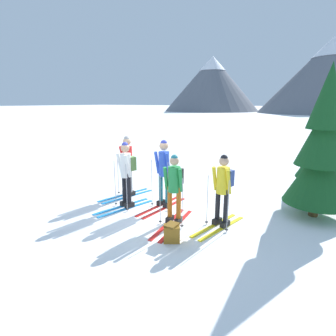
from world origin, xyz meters
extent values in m
plane|color=white|center=(0.00, 0.00, 0.00)|extent=(400.00, 400.00, 0.00)
cube|color=#1E84D1|center=(-1.06, 0.41, 0.01)|extent=(0.56, 1.71, 0.02)
cube|color=#1E84D1|center=(-1.27, 0.46, 0.01)|extent=(0.56, 1.71, 0.02)
cube|color=black|center=(-1.03, 0.50, 0.08)|extent=(0.18, 0.28, 0.12)
cylinder|color=gray|center=(-1.03, 0.50, 0.55)|extent=(0.11, 0.11, 0.85)
cube|color=black|center=(-1.24, 0.56, 0.08)|extent=(0.18, 0.28, 0.12)
cylinder|color=gray|center=(-1.24, 0.56, 0.55)|extent=(0.11, 0.11, 0.85)
cylinder|color=red|center=(-1.14, 0.53, 1.17)|extent=(0.28, 0.28, 0.64)
sphere|color=tan|center=(-1.14, 0.53, 1.64)|extent=(0.23, 0.23, 0.23)
sphere|color=gray|center=(-1.14, 0.53, 1.71)|extent=(0.17, 0.17, 0.17)
cylinder|color=red|center=(-0.98, 0.43, 1.19)|extent=(0.13, 0.22, 0.61)
cylinder|color=red|center=(-1.33, 0.52, 1.19)|extent=(0.13, 0.22, 0.61)
cylinder|color=#A5A5AD|center=(-0.93, 0.29, 0.64)|extent=(0.02, 0.02, 1.28)
cylinder|color=black|center=(-0.93, 0.29, 0.06)|extent=(0.07, 0.07, 0.01)
cylinder|color=#A5A5AD|center=(-1.45, 0.43, 0.64)|extent=(0.02, 0.02, 1.28)
cylinder|color=black|center=(-1.45, 0.43, 0.06)|extent=(0.07, 0.07, 0.01)
cube|color=#1E84D1|center=(-0.50, -0.34, 0.01)|extent=(0.55, 1.66, 0.02)
cube|color=#1E84D1|center=(-0.71, -0.28, 0.01)|extent=(0.55, 1.66, 0.02)
cube|color=black|center=(-0.47, -0.25, 0.08)|extent=(0.18, 0.28, 0.12)
cylinder|color=black|center=(-0.47, -0.25, 0.54)|extent=(0.11, 0.11, 0.83)
cube|color=black|center=(-0.69, -0.19, 0.08)|extent=(0.18, 0.28, 0.12)
cylinder|color=black|center=(-0.69, -0.19, 0.54)|extent=(0.11, 0.11, 0.83)
cylinder|color=white|center=(-0.58, -0.22, 1.15)|extent=(0.28, 0.28, 0.63)
sphere|color=tan|center=(-0.58, -0.22, 1.61)|extent=(0.23, 0.23, 0.23)
sphere|color=#2D389E|center=(-0.58, -0.22, 1.67)|extent=(0.17, 0.17, 0.17)
cylinder|color=white|center=(-0.42, -0.32, 1.16)|extent=(0.13, 0.22, 0.59)
cylinder|color=white|center=(-0.77, -0.22, 1.16)|extent=(0.13, 0.22, 0.59)
cylinder|color=#A5A5AD|center=(-0.37, -0.46, 0.63)|extent=(0.02, 0.02, 1.25)
cylinder|color=black|center=(-0.37, -0.46, 0.06)|extent=(0.07, 0.07, 0.01)
cylinder|color=#A5A5AD|center=(-0.89, -0.32, 0.63)|extent=(0.02, 0.02, 1.25)
cylinder|color=black|center=(-0.89, -0.32, 0.06)|extent=(0.07, 0.07, 0.01)
cube|color=#4C7238|center=(-0.53, -0.05, 1.18)|extent=(0.29, 0.22, 0.36)
cube|color=red|center=(0.34, 0.23, 0.01)|extent=(0.27, 1.78, 0.02)
cube|color=red|center=(0.12, 0.25, 0.01)|extent=(0.27, 1.78, 0.02)
cube|color=black|center=(0.35, 0.33, 0.08)|extent=(0.14, 0.27, 0.12)
cylinder|color=#1E6B7A|center=(0.35, 0.33, 0.55)|extent=(0.11, 0.11, 0.86)
cube|color=black|center=(0.13, 0.35, 0.08)|extent=(0.14, 0.27, 0.12)
cylinder|color=#1E6B7A|center=(0.13, 0.35, 0.55)|extent=(0.11, 0.11, 0.86)
cylinder|color=blue|center=(0.24, 0.34, 1.18)|extent=(0.28, 0.28, 0.64)
sphere|color=tan|center=(0.24, 0.34, 1.65)|extent=(0.23, 0.23, 0.23)
sphere|color=#2D389E|center=(0.24, 0.34, 1.72)|extent=(0.17, 0.17, 0.17)
cylinder|color=blue|center=(0.42, 0.26, 1.20)|extent=(0.10, 0.21, 0.61)
cylinder|color=blue|center=(0.06, 0.30, 1.20)|extent=(0.10, 0.21, 0.61)
cylinder|color=#A5A5AD|center=(0.49, 0.14, 0.64)|extent=(0.02, 0.02, 1.29)
cylinder|color=black|center=(0.49, 0.14, 0.06)|extent=(0.07, 0.07, 0.01)
cylinder|color=#A5A5AD|center=(-0.04, 0.19, 0.64)|extent=(0.02, 0.02, 1.29)
cylinder|color=black|center=(-0.04, 0.19, 0.06)|extent=(0.07, 0.07, 0.01)
cube|color=red|center=(1.12, -0.51, 0.01)|extent=(0.30, 1.78, 0.02)
cube|color=red|center=(0.90, -0.53, 0.01)|extent=(0.30, 1.78, 0.02)
cube|color=black|center=(1.11, -0.41, 0.08)|extent=(0.14, 0.27, 0.12)
cylinder|color=#B76019|center=(1.11, -0.41, 0.51)|extent=(0.11, 0.11, 0.77)
cube|color=black|center=(0.89, -0.43, 0.08)|extent=(0.14, 0.27, 0.12)
cylinder|color=#B76019|center=(0.89, -0.43, 0.51)|extent=(0.11, 0.11, 0.77)
cylinder|color=#238C42|center=(1.00, -0.42, 1.06)|extent=(0.28, 0.28, 0.58)
sphere|color=tan|center=(1.00, -0.42, 1.48)|extent=(0.21, 0.21, 0.21)
sphere|color=#1E6B7A|center=(1.00, -0.42, 1.55)|extent=(0.16, 0.16, 0.16)
cylinder|color=#238C42|center=(1.18, -0.46, 1.08)|extent=(0.10, 0.20, 0.55)
cylinder|color=#238C42|center=(0.83, -0.50, 1.08)|extent=(0.10, 0.20, 0.55)
cylinder|color=#A5A5AD|center=(1.29, -0.57, 0.58)|extent=(0.02, 0.02, 1.16)
cylinder|color=black|center=(1.29, -0.57, 0.06)|extent=(0.07, 0.07, 0.01)
cylinder|color=#A5A5AD|center=(0.75, -0.63, 0.58)|extent=(0.02, 0.02, 1.16)
cylinder|color=black|center=(0.75, -0.63, 0.06)|extent=(0.07, 0.07, 0.01)
cube|color=black|center=(0.98, -0.25, 1.09)|extent=(0.28, 0.19, 0.36)
cube|color=yellow|center=(2.07, -0.11, 0.01)|extent=(0.48, 1.62, 0.02)
cube|color=yellow|center=(1.85, -0.06, 0.01)|extent=(0.48, 1.62, 0.02)
cube|color=black|center=(2.09, -0.01, 0.08)|extent=(0.17, 0.28, 0.12)
cylinder|color=black|center=(2.09, -0.01, 0.51)|extent=(0.11, 0.11, 0.78)
cube|color=black|center=(1.88, 0.04, 0.08)|extent=(0.17, 0.28, 0.12)
cylinder|color=black|center=(1.88, 0.04, 0.51)|extent=(0.11, 0.11, 0.78)
cylinder|color=yellow|center=(1.98, 0.01, 1.08)|extent=(0.28, 0.28, 0.59)
sphere|color=tan|center=(1.98, 0.01, 1.51)|extent=(0.21, 0.21, 0.21)
sphere|color=black|center=(1.98, 0.01, 1.57)|extent=(0.16, 0.16, 0.16)
cylinder|color=yellow|center=(2.14, -0.09, 1.09)|extent=(0.12, 0.21, 0.56)
cylinder|color=yellow|center=(1.80, 0.00, 1.09)|extent=(0.12, 0.21, 0.56)
cylinder|color=#A5A5AD|center=(2.20, -0.23, 0.59)|extent=(0.02, 0.02, 1.17)
cylinder|color=black|center=(2.20, -0.23, 0.06)|extent=(0.07, 0.07, 0.01)
cylinder|color=#A5A5AD|center=(1.68, -0.10, 0.59)|extent=(0.02, 0.02, 1.17)
cylinder|color=black|center=(1.68, -0.10, 0.06)|extent=(0.07, 0.07, 0.01)
cube|color=#384C99|center=(2.02, 0.18, 1.11)|extent=(0.29, 0.22, 0.36)
cylinder|color=#51381E|center=(3.74, 1.73, 0.35)|extent=(0.22, 0.22, 0.70)
cone|color=#14471E|center=(3.74, 1.73, 1.09)|extent=(1.50, 1.50, 1.48)
cone|color=#14471E|center=(3.74, 1.73, 2.03)|extent=(1.15, 1.15, 1.48)
cone|color=#14471E|center=(3.74, 1.73, 2.88)|extent=(0.82, 0.82, 1.48)
cylinder|color=#51381E|center=(3.71, 4.32, 0.34)|extent=(0.21, 0.21, 0.69)
cone|color=#14471E|center=(3.71, 4.32, 1.07)|extent=(1.47, 1.47, 1.45)
cone|color=#14471E|center=(3.71, 4.32, 1.99)|extent=(1.12, 1.12, 1.45)
cone|color=#14471E|center=(3.71, 4.32, 2.83)|extent=(0.80, 0.80, 1.45)
cube|color=#99661E|center=(1.39, -1.19, 0.17)|extent=(0.40, 0.37, 0.34)
cube|color=brown|center=(1.39, -1.19, 0.36)|extent=(0.22, 0.28, 0.04)
cone|color=slate|center=(-29.49, 74.86, 8.07)|extent=(28.53, 28.53, 16.14)
cone|color=white|center=(-29.49, 74.86, 14.00)|extent=(7.92, 7.92, 4.26)
cone|color=slate|center=(1.93, 75.40, 9.33)|extent=(34.15, 34.15, 18.67)
cone|color=white|center=(1.93, 75.40, 15.97)|extent=(10.36, 10.36, 5.39)
camera|label=1|loc=(3.92, -5.47, 2.75)|focal=28.91mm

